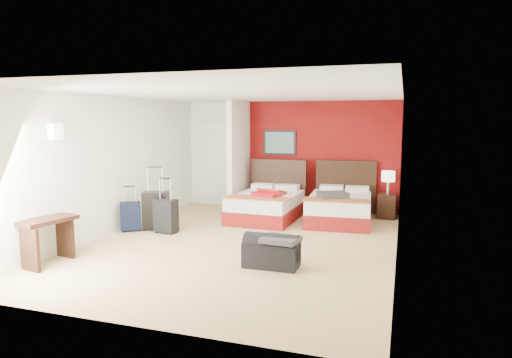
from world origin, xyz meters
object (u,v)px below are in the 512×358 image
at_px(suitcase_black, 156,211).
at_px(red_suitcase_open, 269,193).
at_px(duffel_bag, 272,253).
at_px(bed_right, 339,209).
at_px(desk, 48,241).
at_px(bed_left, 266,207).
at_px(suitcase_navy, 131,218).
at_px(nightstand, 387,206).
at_px(table_lamp, 388,183).
at_px(suitcase_charcoal, 166,217).

bearing_deg(suitcase_black, red_suitcase_open, 20.13).
xyz_separation_m(red_suitcase_open, duffel_bag, (0.87, -2.83, -0.38)).
distance_m(bed_right, desk, 5.42).
distance_m(bed_left, suitcase_navy, 2.75).
height_order(nightstand, duffel_bag, nightstand).
relative_size(bed_right, table_lamp, 3.62).
bearing_deg(suitcase_navy, table_lamp, -5.41).
xyz_separation_m(suitcase_black, duffel_bag, (2.70, -1.43, -0.16)).
distance_m(table_lamp, suitcase_black, 4.80).
bearing_deg(table_lamp, suitcase_black, -149.71).
bearing_deg(suitcase_charcoal, desk, -101.99).
bearing_deg(suitcase_charcoal, table_lamp, 40.68).
height_order(suitcase_black, duffel_bag, suitcase_black).
height_order(suitcase_navy, duffel_bag, suitcase_navy).
bearing_deg(table_lamp, nightstand, 0.00).
relative_size(red_suitcase_open, table_lamp, 1.50).
bearing_deg(nightstand, duffel_bag, -106.87).
xyz_separation_m(bed_left, duffel_bag, (0.97, -2.93, -0.07)).
bearing_deg(bed_right, red_suitcase_open, -170.72).
xyz_separation_m(bed_right, suitcase_navy, (-3.62, -1.97, -0.01)).
relative_size(red_suitcase_open, nightstand, 1.43).
bearing_deg(suitcase_navy, nightstand, -5.41).
bearing_deg(duffel_bag, suitcase_black, 151.40).
bearing_deg(red_suitcase_open, desk, -103.44).
height_order(bed_right, suitcase_navy, bed_right).
relative_size(nightstand, duffel_bag, 0.67).
xyz_separation_m(suitcase_navy, desk, (-0.01, -2.05, 0.08)).
height_order(table_lamp, suitcase_black, table_lamp).
bearing_deg(bed_left, nightstand, 22.56).
bearing_deg(red_suitcase_open, suitcase_black, -124.86).
xyz_separation_m(bed_right, red_suitcase_open, (-1.39, -0.32, 0.31)).
height_order(nightstand, table_lamp, table_lamp).
bearing_deg(bed_right, suitcase_navy, -155.07).
xyz_separation_m(bed_left, bed_right, (1.49, 0.22, -0.00)).
relative_size(suitcase_black, suitcase_charcoal, 1.18).
bearing_deg(suitcase_black, suitcase_navy, -164.86).
bearing_deg(desk, bed_right, 58.63).
xyz_separation_m(nightstand, table_lamp, (0.00, 0.00, 0.50)).
height_order(nightstand, desk, desk).
bearing_deg(suitcase_black, table_lamp, 12.94).
xyz_separation_m(table_lamp, suitcase_black, (-4.13, -2.41, -0.41)).
height_order(red_suitcase_open, suitcase_charcoal, red_suitcase_open).
relative_size(bed_left, desk, 2.21).
relative_size(suitcase_charcoal, duffel_bag, 0.77).
height_order(table_lamp, desk, table_lamp).
xyz_separation_m(table_lamp, duffel_bag, (-1.43, -3.84, -0.57)).
bearing_deg(suitcase_black, duffel_bag, -45.34).
xyz_separation_m(table_lamp, suitcase_navy, (-4.52, -2.66, -0.50)).
bearing_deg(bed_right, suitcase_charcoal, -150.64).
relative_size(bed_right, duffel_bag, 2.30).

